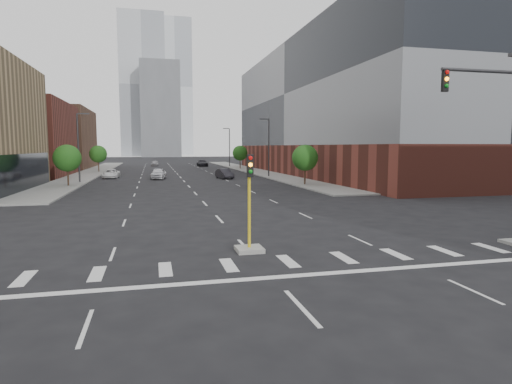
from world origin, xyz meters
name	(u,v)px	position (x,y,z in m)	size (l,w,h in m)	color
ground	(328,336)	(0.00, 0.00, 0.00)	(400.00, 400.00, 0.00)	black
sidewalk_left_far	(92,172)	(-15.00, 74.00, 0.07)	(5.00, 92.00, 0.15)	gray
sidewalk_right_far	(251,170)	(15.00, 74.00, 0.07)	(5.00, 92.00, 0.15)	gray
building_left_far_a	(0,139)	(-27.50, 66.00, 6.00)	(20.00, 22.00, 12.00)	brown
building_left_far_b	(41,139)	(-27.50, 92.00, 6.50)	(20.00, 24.00, 13.00)	brown
building_right_main	(350,111)	(29.50, 60.00, 11.00)	(24.00, 70.00, 22.00)	brown
tower_left	(143,87)	(-8.00, 220.00, 35.00)	(22.00, 22.00, 70.00)	#B2B7BC
tower_right	(175,89)	(10.00, 260.00, 40.00)	(20.00, 20.00, 80.00)	#B2B7BC
tower_mid	(160,110)	(0.00, 200.00, 22.00)	(18.00, 18.00, 44.00)	slate
median_traffic_signal	(249,230)	(0.00, 8.97, 0.97)	(1.20, 1.20, 4.40)	#999993
streetlight_right_a	(268,145)	(13.41, 55.00, 5.01)	(1.60, 0.22, 9.07)	#2D2D30
streetlight_right_b	(229,146)	(13.41, 90.00, 5.01)	(1.60, 0.22, 9.07)	#2D2D30
streetlight_left	(79,145)	(-13.41, 50.00, 5.01)	(1.60, 0.22, 9.07)	#2D2D30
tree_left_near	(67,158)	(-14.00, 45.00, 3.39)	(3.20, 3.20, 4.85)	#382619
tree_left_far	(98,154)	(-14.00, 75.00, 3.39)	(3.20, 3.20, 4.85)	#382619
tree_right_near	(305,158)	(14.00, 40.00, 3.39)	(3.20, 3.20, 4.85)	#382619
tree_right_far	(240,153)	(14.00, 80.00, 3.39)	(3.20, 3.20, 4.85)	#382619
car_near_left	(158,173)	(-3.38, 54.89, 0.83)	(1.95, 4.85, 1.65)	silver
car_mid_right	(224,174)	(6.20, 53.43, 0.74)	(1.57, 4.50, 1.48)	#232227
car_far_left	(111,174)	(-10.33, 58.41, 0.67)	(2.21, 4.80, 1.33)	white
car_deep_right	(202,163)	(7.63, 94.99, 0.79)	(2.22, 5.46, 1.59)	black
car_distant	(155,163)	(-3.62, 99.15, 0.69)	(1.63, 4.06, 1.38)	#A5A5A9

